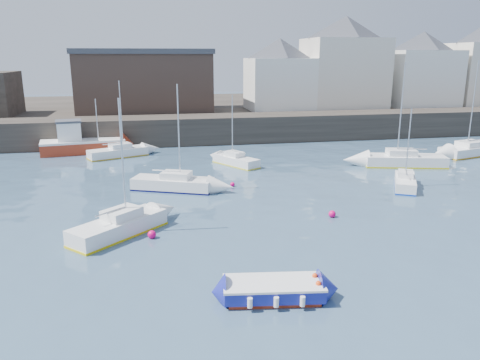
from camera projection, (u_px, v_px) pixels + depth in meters
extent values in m
plane|color=#2D4760|center=(293.00, 282.00, 20.43)|extent=(220.00, 220.00, 0.00)
cube|color=#28231E|center=(201.00, 129.00, 53.22)|extent=(90.00, 5.00, 3.00)
cube|color=#28231E|center=(187.00, 112.00, 70.31)|extent=(90.00, 32.00, 2.80)
cube|color=beige|center=(344.00, 74.00, 62.13)|extent=(10.00, 8.00, 9.00)
pyramid|color=#3A3D44|center=(346.00, 27.00, 60.61)|extent=(13.36, 13.36, 2.80)
cube|color=white|center=(420.00, 79.00, 63.91)|extent=(9.00, 7.00, 7.50)
pyramid|color=#3A3D44|center=(424.00, 41.00, 62.64)|extent=(11.88, 11.88, 2.45)
cube|color=beige|center=(479.00, 75.00, 65.48)|extent=(8.00, 7.00, 8.50)
cube|color=white|center=(279.00, 84.00, 60.28)|extent=(8.00, 7.00, 6.50)
pyramid|color=#3A3D44|center=(280.00, 48.00, 59.13)|extent=(11.14, 11.14, 2.45)
cube|color=#3D2D26|center=(145.00, 83.00, 58.45)|extent=(16.00, 10.00, 7.00)
cube|color=#3A3D44|center=(143.00, 52.00, 57.47)|extent=(16.40, 10.40, 0.60)
cube|color=#992D17|center=(273.00, 297.00, 18.99)|extent=(3.83, 1.99, 0.18)
cube|color=navy|center=(273.00, 289.00, 18.91)|extent=(4.17, 2.24, 0.50)
cube|color=white|center=(273.00, 283.00, 18.83)|extent=(4.25, 2.28, 0.09)
cube|color=white|center=(273.00, 288.00, 18.89)|extent=(3.31, 1.62, 0.45)
cube|color=tan|center=(273.00, 285.00, 18.86)|extent=(0.45, 1.22, 0.07)
cylinder|color=white|center=(246.00, 280.00, 19.78)|extent=(0.20, 0.20, 0.40)
cylinder|color=white|center=(250.00, 303.00, 17.94)|extent=(0.20, 0.20, 0.40)
cylinder|color=white|center=(270.00, 279.00, 19.83)|extent=(0.20, 0.20, 0.40)
cylinder|color=white|center=(276.00, 302.00, 18.00)|extent=(0.20, 0.20, 0.40)
cylinder|color=white|center=(294.00, 279.00, 19.89)|extent=(0.20, 0.20, 0.40)
cylinder|color=white|center=(303.00, 301.00, 18.05)|extent=(0.20, 0.20, 0.40)
cube|color=#992D17|center=(83.00, 147.00, 47.80)|extent=(8.51, 4.23, 1.12)
cube|color=white|center=(83.00, 141.00, 47.63)|extent=(8.51, 4.23, 0.20)
cube|color=white|center=(69.00, 131.00, 46.97)|extent=(2.52, 2.35, 1.83)
cube|color=#3A3D44|center=(68.00, 121.00, 46.71)|extent=(2.75, 2.58, 0.20)
cylinder|color=silver|center=(97.00, 119.00, 47.58)|extent=(0.10, 0.10, 4.07)
cube|color=white|center=(119.00, 227.00, 25.68)|extent=(5.38, 5.21, 0.93)
cube|color=yellow|center=(119.00, 234.00, 25.78)|extent=(5.43, 5.26, 0.12)
cube|color=white|center=(122.00, 213.00, 25.72)|extent=(2.38, 2.35, 0.52)
cylinder|color=silver|center=(122.00, 159.00, 25.17)|extent=(0.10, 0.10, 6.52)
cube|color=white|center=(173.00, 184.00, 34.43)|extent=(6.18, 4.04, 0.89)
cube|color=#0B0B3C|center=(173.00, 189.00, 34.53)|extent=(6.25, 4.08, 0.12)
cube|color=white|center=(176.00, 175.00, 34.20)|extent=(2.46, 2.11, 0.49)
cylinder|color=silver|center=(179.00, 133.00, 33.33)|extent=(0.10, 0.10, 6.80)
cube|color=white|center=(405.00, 183.00, 34.98)|extent=(3.35, 4.56, 0.80)
cube|color=#0B35A5|center=(405.00, 187.00, 35.07)|extent=(3.38, 4.60, 0.11)
cube|color=white|center=(406.00, 174.00, 35.03)|extent=(1.67, 1.86, 0.44)
cylinder|color=silver|center=(408.00, 143.00, 34.64)|extent=(0.09, 0.09, 5.08)
cube|color=white|center=(405.00, 161.00, 41.89)|extent=(7.37, 3.95, 0.97)
cube|color=#D0C50F|center=(404.00, 165.00, 42.00)|extent=(7.44, 3.99, 0.13)
cube|color=white|center=(401.00, 152.00, 41.72)|extent=(2.81, 2.25, 0.54)
cylinder|color=silver|center=(401.00, 110.00, 40.77)|extent=(0.11, 0.11, 8.08)
cube|color=white|center=(236.00, 161.00, 42.25)|extent=(3.79, 4.88, 0.78)
cube|color=yellow|center=(236.00, 165.00, 42.33)|extent=(3.83, 4.93, 0.10)
cube|color=white|center=(234.00, 154.00, 42.26)|extent=(1.85, 2.03, 0.43)
cylinder|color=silver|center=(232.00, 126.00, 41.78)|extent=(0.09, 0.09, 5.50)
cube|color=white|center=(472.00, 150.00, 46.58)|extent=(7.54, 4.17, 0.92)
cube|color=orange|center=(471.00, 154.00, 46.68)|extent=(7.61, 4.21, 0.12)
cube|color=white|center=(470.00, 144.00, 46.23)|extent=(2.89, 2.34, 0.51)
cylinder|color=silver|center=(473.00, 104.00, 45.08)|extent=(0.10, 0.10, 8.26)
cube|color=white|center=(118.00, 153.00, 45.68)|extent=(5.89, 3.83, 0.84)
cube|color=gold|center=(118.00, 156.00, 45.77)|extent=(5.95, 3.87, 0.11)
cube|color=white|center=(120.00, 146.00, 45.66)|extent=(2.34, 2.01, 0.47)
cylinder|color=silver|center=(121.00, 115.00, 45.04)|extent=(0.09, 0.09, 6.47)
sphere|color=#DF045F|center=(152.00, 238.00, 25.37)|extent=(0.46, 0.46, 0.46)
sphere|color=#DF045F|center=(332.00, 217.00, 28.67)|extent=(0.44, 0.44, 0.44)
sphere|color=#DF045F|center=(232.00, 186.00, 35.44)|extent=(0.35, 0.35, 0.35)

